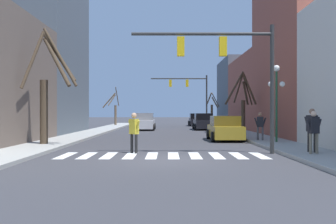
{
  "coord_description": "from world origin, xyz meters",
  "views": [
    {
      "loc": [
        0.22,
        -14.68,
        1.83
      ],
      "look_at": [
        0.35,
        28.44,
        1.81
      ],
      "focal_mm": 42.0,
      "sensor_mm": 36.0,
      "label": 1
    }
  ],
  "objects_px": {
    "traffic_signal_near": "(229,60)",
    "street_tree_right_near": "(46,90)",
    "pedestrian_near_right_corner": "(311,126)",
    "street_tree_left_near": "(242,103)",
    "car_driving_away_lane": "(224,129)",
    "car_at_intersection": "(202,122)",
    "pedestrian_crossing_street": "(133,129)",
    "pedestrian_on_left_sidewalk": "(312,128)",
    "street_tree_left_far": "(113,109)",
    "street_lamp_right_corner": "(275,87)",
    "car_driving_toward_lane": "(195,120)",
    "traffic_signal_far": "(189,90)",
    "pedestrian_waiting_at_curb": "(259,124)",
    "street_tree_right_far": "(211,110)",
    "car_parked_right_mid": "(143,122)"
  },
  "relations": [
    {
      "from": "traffic_signal_near",
      "to": "street_lamp_right_corner",
      "type": "xyz_separation_m",
      "value": [
        3.35,
        4.79,
        -0.88
      ]
    },
    {
      "from": "pedestrian_near_right_corner",
      "to": "street_tree_left_far",
      "type": "bearing_deg",
      "value": 170.9
    },
    {
      "from": "street_lamp_right_corner",
      "to": "traffic_signal_near",
      "type": "bearing_deg",
      "value": -125.01
    },
    {
      "from": "traffic_signal_far",
      "to": "car_parked_right_mid",
      "type": "distance_m",
      "value": 9.1
    },
    {
      "from": "traffic_signal_near",
      "to": "pedestrian_on_left_sidewalk",
      "type": "bearing_deg",
      "value": -24.53
    },
    {
      "from": "pedestrian_crossing_street",
      "to": "street_tree_right_near",
      "type": "relative_size",
      "value": 0.29
    },
    {
      "from": "street_tree_left_far",
      "to": "traffic_signal_far",
      "type": "bearing_deg",
      "value": -24.79
    },
    {
      "from": "pedestrian_waiting_at_curb",
      "to": "traffic_signal_near",
      "type": "bearing_deg",
      "value": -97.38
    },
    {
      "from": "pedestrian_crossing_street",
      "to": "street_tree_right_near",
      "type": "xyz_separation_m",
      "value": [
        -4.78,
        3.14,
        1.93
      ]
    },
    {
      "from": "traffic_signal_far",
      "to": "pedestrian_waiting_at_curb",
      "type": "xyz_separation_m",
      "value": [
        2.85,
        -22.83,
        -3.34
      ]
    },
    {
      "from": "pedestrian_near_right_corner",
      "to": "pedestrian_crossing_street",
      "type": "bearing_deg",
      "value": -127.62
    },
    {
      "from": "pedestrian_on_left_sidewalk",
      "to": "street_tree_left_far",
      "type": "relative_size",
      "value": 0.35
    },
    {
      "from": "car_driving_away_lane",
      "to": "pedestrian_crossing_street",
      "type": "xyz_separation_m",
      "value": [
        -5.15,
        -7.74,
        0.32
      ]
    },
    {
      "from": "car_driving_toward_lane",
      "to": "car_at_intersection",
      "type": "bearing_deg",
      "value": 179.73
    },
    {
      "from": "car_driving_away_lane",
      "to": "car_at_intersection",
      "type": "bearing_deg",
      "value": 0.04
    },
    {
      "from": "street_lamp_right_corner",
      "to": "pedestrian_crossing_street",
      "type": "distance_m",
      "value": 9.11
    },
    {
      "from": "car_parked_right_mid",
      "to": "street_tree_right_near",
      "type": "relative_size",
      "value": 0.77
    },
    {
      "from": "pedestrian_near_right_corner",
      "to": "street_tree_left_near",
      "type": "xyz_separation_m",
      "value": [
        -0.15,
        14.21,
        1.3
      ]
    },
    {
      "from": "pedestrian_waiting_at_curb",
      "to": "street_tree_left_far",
      "type": "bearing_deg",
      "value": 131.26
    },
    {
      "from": "car_driving_away_lane",
      "to": "pedestrian_waiting_at_curb",
      "type": "height_order",
      "value": "pedestrian_waiting_at_curb"
    },
    {
      "from": "pedestrian_near_right_corner",
      "to": "pedestrian_waiting_at_curb",
      "type": "height_order",
      "value": "pedestrian_near_right_corner"
    },
    {
      "from": "traffic_signal_far",
      "to": "street_tree_left_near",
      "type": "height_order",
      "value": "traffic_signal_far"
    },
    {
      "from": "traffic_signal_near",
      "to": "street_tree_left_far",
      "type": "bearing_deg",
      "value": 106.11
    },
    {
      "from": "traffic_signal_near",
      "to": "car_driving_away_lane",
      "type": "height_order",
      "value": "traffic_signal_near"
    },
    {
      "from": "traffic_signal_near",
      "to": "street_tree_right_near",
      "type": "bearing_deg",
      "value": 159.65
    },
    {
      "from": "traffic_signal_near",
      "to": "car_driving_toward_lane",
      "type": "relative_size",
      "value": 1.42
    },
    {
      "from": "pedestrian_on_left_sidewalk",
      "to": "street_tree_left_near",
      "type": "height_order",
      "value": "street_tree_left_near"
    },
    {
      "from": "pedestrian_near_right_corner",
      "to": "street_tree_right_far",
      "type": "relative_size",
      "value": 0.44
    },
    {
      "from": "street_lamp_right_corner",
      "to": "car_driving_away_lane",
      "type": "relative_size",
      "value": 0.97
    },
    {
      "from": "pedestrian_waiting_at_curb",
      "to": "street_tree_right_near",
      "type": "distance_m",
      "value": 12.24
    },
    {
      "from": "street_lamp_right_corner",
      "to": "street_tree_right_near",
      "type": "height_order",
      "value": "street_tree_right_near"
    },
    {
      "from": "pedestrian_near_right_corner",
      "to": "pedestrian_crossing_street",
      "type": "xyz_separation_m",
      "value": [
        -7.49,
        1.03,
        -0.17
      ]
    },
    {
      "from": "pedestrian_crossing_street",
      "to": "pedestrian_on_left_sidewalk",
      "type": "relative_size",
      "value": 1.04
    },
    {
      "from": "traffic_signal_far",
      "to": "pedestrian_near_right_corner",
      "type": "distance_m",
      "value": 30.19
    },
    {
      "from": "pedestrian_crossing_street",
      "to": "street_lamp_right_corner",
      "type": "bearing_deg",
      "value": 77.53
    },
    {
      "from": "car_at_intersection",
      "to": "car_driving_away_lane",
      "type": "bearing_deg",
      "value": -179.96
    },
    {
      "from": "pedestrian_waiting_at_curb",
      "to": "pedestrian_on_left_sidewalk",
      "type": "bearing_deg",
      "value": -70.52
    },
    {
      "from": "car_driving_toward_lane",
      "to": "street_tree_right_near",
      "type": "relative_size",
      "value": 0.72
    },
    {
      "from": "street_tree_left_far",
      "to": "pedestrian_crossing_street",
      "type": "bearing_deg",
      "value": -80.71
    },
    {
      "from": "car_driving_toward_lane",
      "to": "car_parked_right_mid",
      "type": "distance_m",
      "value": 13.25
    },
    {
      "from": "traffic_signal_far",
      "to": "pedestrian_near_right_corner",
      "type": "relative_size",
      "value": 3.66
    },
    {
      "from": "pedestrian_near_right_corner",
      "to": "street_tree_left_far",
      "type": "relative_size",
      "value": 0.37
    },
    {
      "from": "pedestrian_on_left_sidewalk",
      "to": "pedestrian_waiting_at_curb",
      "type": "bearing_deg",
      "value": 76.25
    },
    {
      "from": "car_driving_toward_lane",
      "to": "street_tree_left_near",
      "type": "height_order",
      "value": "street_tree_left_near"
    },
    {
      "from": "street_lamp_right_corner",
      "to": "car_at_intersection",
      "type": "distance_m",
      "value": 18.56
    },
    {
      "from": "street_tree_right_far",
      "to": "pedestrian_waiting_at_curb",
      "type": "bearing_deg",
      "value": -90.24
    },
    {
      "from": "street_lamp_right_corner",
      "to": "street_tree_left_far",
      "type": "distance_m",
      "value": 31.46
    },
    {
      "from": "pedestrian_near_right_corner",
      "to": "street_tree_left_near",
      "type": "relative_size",
      "value": 0.38
    },
    {
      "from": "pedestrian_crossing_street",
      "to": "street_tree_left_far",
      "type": "distance_m",
      "value": 33.68
    },
    {
      "from": "pedestrian_crossing_street",
      "to": "street_tree_left_near",
      "type": "bearing_deg",
      "value": 107.17
    }
  ]
}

